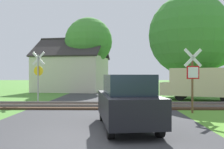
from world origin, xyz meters
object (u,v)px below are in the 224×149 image
house (72,73)px  tree_center (89,42)px  parked_car (127,101)px  stop_sign_near (193,76)px  tree_far (208,39)px  tree_right (189,35)px  mail_truck (200,83)px  crossing_sign_far (38,72)px

house → tree_center: size_ratio=1.02×
tree_center → parked_car: 19.74m
stop_sign_near → tree_far: (6.52, 15.92, 3.98)m
tree_right → parked_car: size_ratio=2.12×
mail_truck → stop_sign_near: bearing=-178.7°
tree_far → parked_car: 22.05m
tree_center → parked_car: (3.40, -18.91, -4.55)m
tree_far → tree_center: bearing=-178.7°
stop_sign_near → tree_far: bearing=-120.3°
house → tree_center: 3.88m
house → tree_far: tree_far is taller
tree_center → tree_far: (13.09, 0.31, 0.27)m
stop_sign_near → parked_car: stop_sign_near is taller
tree_center → mail_truck: bearing=-48.0°
stop_sign_near → mail_truck: bearing=-119.4°
stop_sign_near → tree_far: 17.66m
mail_truck → parked_car: size_ratio=1.25×
tree_right → parked_car: tree_right is taller
tree_far → parked_car: bearing=-116.8°
tree_far → parked_car: tree_far is taller
tree_far → mail_truck: tree_far is taller
crossing_sign_far → tree_center: size_ratio=0.41×
tree_right → tree_far: 6.54m
mail_truck → tree_far: bearing=-0.2°
crossing_sign_far → parked_car: bearing=-43.8°
stop_sign_near → tree_center: bearing=-75.2°
parked_car → mail_truck: bearing=51.2°
stop_sign_near → tree_center: tree_center is taller
stop_sign_near → mail_truck: 6.24m
tree_far → tree_right: bearing=-123.6°
stop_sign_near → tree_right: size_ratio=0.34×
crossing_sign_far → parked_car: crossing_sign_far is taller
tree_center → mail_truck: (8.84, -9.82, -4.20)m
mail_truck → parked_car: 10.60m
crossing_sign_far → house: 11.40m
tree_right → mail_truck: (-0.64, -4.69, -4.06)m
house → mail_truck: size_ratio=1.57×
tree_center → tree_far: tree_far is taller
tree_center → mail_truck: tree_center is taller
crossing_sign_far → tree_far: (15.09, 11.53, 3.77)m
house → tree_center: bearing=4.0°
house → parked_car: 19.82m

